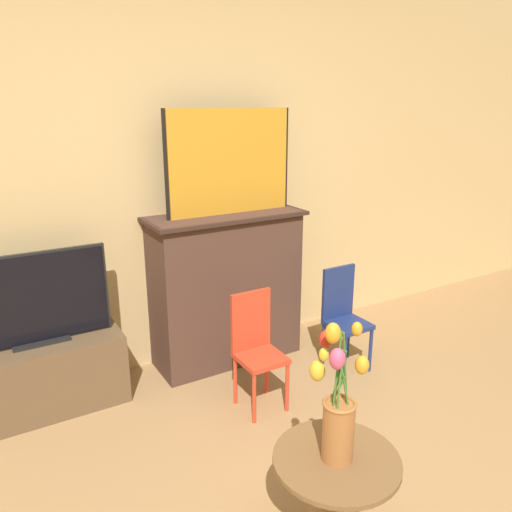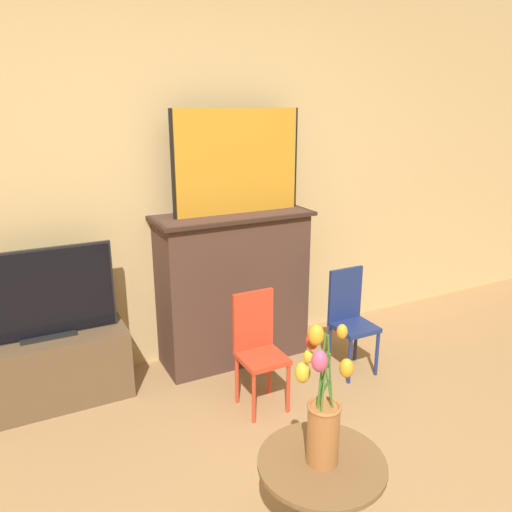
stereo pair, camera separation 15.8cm
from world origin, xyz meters
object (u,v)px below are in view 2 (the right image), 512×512
object	(u,v)px
chair_red	(258,345)
chair_blue	(350,315)
tv_monitor	(43,295)
vase_tulips	(322,413)
painting	(238,162)

from	to	relation	value
chair_red	chair_blue	bearing A→B (deg)	7.31
tv_monitor	chair_red	xyz separation A→B (m)	(1.11, -0.60, -0.31)
tv_monitor	vase_tulips	size ratio (longest dim) A/B	1.43
painting	vase_tulips	distance (m)	1.92
tv_monitor	vase_tulips	bearing A→B (deg)	-64.57
tv_monitor	vase_tulips	distance (m)	1.88
tv_monitor	chair_red	distance (m)	1.30
painting	chair_red	size ratio (longest dim) A/B	1.27
tv_monitor	chair_red	world-z (taller)	tv_monitor
tv_monitor	chair_blue	world-z (taller)	tv_monitor
chair_blue	vase_tulips	distance (m)	1.62
chair_blue	chair_red	bearing A→B (deg)	-172.69
chair_red	vase_tulips	bearing A→B (deg)	-105.43
painting	chair_blue	world-z (taller)	painting
vase_tulips	painting	bearing A→B (deg)	74.68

